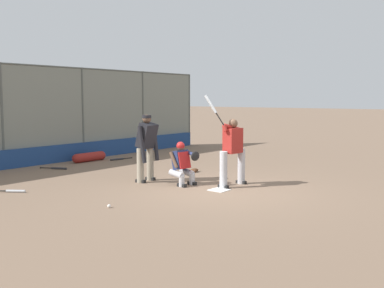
# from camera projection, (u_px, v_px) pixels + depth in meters

# --- Properties ---
(ground_plane) EXTENTS (160.00, 160.00, 0.00)m
(ground_plane) POSITION_uv_depth(u_px,v_px,m) (219.00, 190.00, 10.91)
(ground_plane) COLOR #7A604C
(home_plate_marker) EXTENTS (0.43, 0.43, 0.01)m
(home_plate_marker) POSITION_uv_depth(u_px,v_px,m) (219.00, 190.00, 10.91)
(home_plate_marker) COLOR white
(home_plate_marker) RESTS_ON ground_plane
(backstop_fence) EXTENTS (15.60, 0.08, 3.33)m
(backstop_fence) POSITION_uv_depth(u_px,v_px,m) (46.00, 112.00, 15.19)
(backstop_fence) COLOR #515651
(backstop_fence) RESTS_ON ground_plane
(padding_wall) EXTENTS (15.21, 0.18, 0.60)m
(padding_wall) POSITION_uv_depth(u_px,v_px,m) (49.00, 155.00, 15.28)
(padding_wall) COLOR navy
(padding_wall) RESTS_ON ground_plane
(bleachers_beyond) EXTENTS (10.86, 1.95, 1.16)m
(bleachers_beyond) POSITION_uv_depth(u_px,v_px,m) (73.00, 142.00, 18.75)
(bleachers_beyond) COLOR slate
(bleachers_beyond) RESTS_ON ground_plane
(batter_at_plate) EXTENTS (1.07, 0.67, 2.31)m
(batter_at_plate) POSITION_uv_depth(u_px,v_px,m) (232.00, 149.00, 11.35)
(batter_at_plate) COLOR #B7B7BC
(batter_at_plate) RESTS_ON ground_plane
(catcher_behind_plate) EXTENTS (0.59, 0.72, 1.12)m
(catcher_behind_plate) POSITION_uv_depth(u_px,v_px,m) (183.00, 163.00, 11.50)
(catcher_behind_plate) COLOR #B7B7BC
(catcher_behind_plate) RESTS_ON ground_plane
(umpire_home) EXTENTS (0.73, 0.49, 1.79)m
(umpire_home) POSITION_uv_depth(u_px,v_px,m) (147.00, 146.00, 11.93)
(umpire_home) COLOR gray
(umpire_home) RESTS_ON ground_plane
(spare_bat_near_backstop) EXTENTS (0.49, 0.69, 0.07)m
(spare_bat_near_backstop) POSITION_uv_depth(u_px,v_px,m) (13.00, 191.00, 10.65)
(spare_bat_near_backstop) COLOR black
(spare_bat_near_backstop) RESTS_ON ground_plane
(spare_bat_by_padding) EXTENTS (0.91, 0.22, 0.07)m
(spare_bat_by_padding) POSITION_uv_depth(u_px,v_px,m) (119.00, 159.00, 16.17)
(spare_bat_by_padding) COLOR black
(spare_bat_by_padding) RESTS_ON ground_plane
(spare_bat_first_base_side) EXTENTS (0.46, 0.83, 0.07)m
(spare_bat_first_base_side) POSITION_uv_depth(u_px,v_px,m) (57.00, 168.00, 14.08)
(spare_bat_first_base_side) COLOR black
(spare_bat_first_base_side) RESTS_ON ground_plane
(fielding_glove_on_dirt) EXTENTS (0.30, 0.23, 0.11)m
(fielding_glove_on_dirt) POSITION_uv_depth(u_px,v_px,m) (194.00, 170.00, 13.56)
(fielding_glove_on_dirt) COLOR #56331E
(fielding_glove_on_dirt) RESTS_ON ground_plane
(baseball_loose) EXTENTS (0.07, 0.07, 0.07)m
(baseball_loose) POSITION_uv_depth(u_px,v_px,m) (109.00, 206.00, 9.16)
(baseball_loose) COLOR white
(baseball_loose) RESTS_ON ground_plane
(equipment_bag_dugout_side) EXTENTS (1.40, 0.32, 0.32)m
(equipment_bag_dugout_side) POSITION_uv_depth(u_px,v_px,m) (89.00, 157.00, 15.81)
(equipment_bag_dugout_side) COLOR maroon
(equipment_bag_dugout_side) RESTS_ON ground_plane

